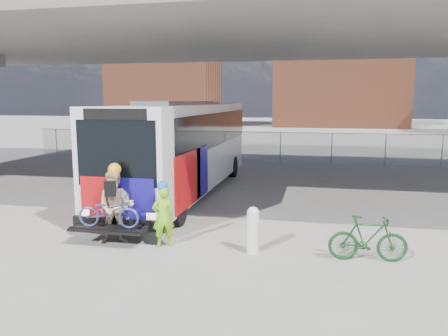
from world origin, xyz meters
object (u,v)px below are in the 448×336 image
(cyclist_tan, at_px, (116,206))
(bike_parked, at_px, (368,239))
(bus, at_px, (184,141))
(cyclist_hivis, at_px, (163,215))
(bollard, at_px, (253,228))

(cyclist_tan, bearing_deg, bike_parked, -20.36)
(cyclist_tan, xyz_separation_m, bike_parked, (6.30, 0.00, -0.46))
(bus, xyz_separation_m, cyclist_hivis, (1.38, -6.33, -1.28))
(cyclist_hivis, xyz_separation_m, cyclist_tan, (-1.30, -0.00, 0.18))
(bus, relative_size, bollard, 11.09)
(bus, xyz_separation_m, cyclist_tan, (0.09, -6.33, -1.10))
(bus, distance_m, bollard, 7.48)
(bollard, height_order, cyclist_hivis, cyclist_hivis)
(bollard, bearing_deg, cyclist_tan, -179.96)
(bollard, relative_size, cyclist_hivis, 0.68)
(bollard, height_order, cyclist_tan, cyclist_tan)
(cyclist_hivis, distance_m, bike_parked, 5.01)
(bike_parked, bearing_deg, bus, 40.79)
(cyclist_hivis, relative_size, bike_parked, 0.95)
(cyclist_hivis, bearing_deg, bus, -108.19)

